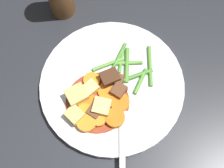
{
  "coord_description": "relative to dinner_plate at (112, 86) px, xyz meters",
  "views": [
    {
      "loc": [
        0.12,
        0.18,
        0.55
      ],
      "look_at": [
        0.0,
        0.0,
        0.02
      ],
      "focal_mm": 50.43,
      "sensor_mm": 36.0,
      "label": 1
    }
  ],
  "objects": [
    {
      "name": "green_bean_4",
      "position": [
        -0.05,
        0.03,
        0.01
      ],
      "size": [
        0.05,
        0.03,
        0.01
      ],
      "primitive_type": "cylinder",
      "rotation": [
        0.0,
        1.57,
        0.53
      ],
      "color": "#599E38",
      "rests_on": "dinner_plate"
    },
    {
      "name": "ground_plane",
      "position": [
        0.0,
        0.0,
        -0.01
      ],
      "size": [
        3.0,
        3.0,
        0.0
      ],
      "primitive_type": "plane",
      "color": "#26282D"
    },
    {
      "name": "meat_chunk_3",
      "position": [
        0.06,
        0.03,
        0.02
      ],
      "size": [
        0.03,
        0.03,
        0.02
      ],
      "primitive_type": "cube",
      "rotation": [
        0.0,
        0.0,
        1.95
      ],
      "color": "brown",
      "rests_on": "dinner_plate"
    },
    {
      "name": "potato_chunk_0",
      "position": [
        0.09,
        0.01,
        0.02
      ],
      "size": [
        0.03,
        0.03,
        0.02
      ],
      "primitive_type": "cube",
      "rotation": [
        0.0,
        0.0,
        4.92
      ],
      "color": "#DBBC6B",
      "rests_on": "dinner_plate"
    },
    {
      "name": "green_bean_0",
      "position": [
        0.0,
        0.0,
        0.01
      ],
      "size": [
        0.04,
        0.05,
        0.01
      ],
      "primitive_type": "cylinder",
      "rotation": [
        0.0,
        1.57,
        0.91
      ],
      "color": "#599E38",
      "rests_on": "dinner_plate"
    },
    {
      "name": "green_bean_8",
      "position": [
        -0.04,
        -0.03,
        0.01
      ],
      "size": [
        0.04,
        0.04,
        0.01
      ],
      "primitive_type": "cylinder",
      "rotation": [
        0.0,
        1.57,
        0.82
      ],
      "color": "#599E38",
      "rests_on": "dinner_plate"
    },
    {
      "name": "carrot_slice_3",
      "position": [
        0.06,
        -0.0,
        0.01
      ],
      "size": [
        0.05,
        0.05,
        0.01
      ],
      "primitive_type": "cylinder",
      "rotation": [
        0.0,
        0.0,
        3.69
      ],
      "color": "orange",
      "rests_on": "dinner_plate"
    },
    {
      "name": "meat_chunk_1",
      "position": [
        -0.01,
        0.0,
        0.02
      ],
      "size": [
        0.03,
        0.03,
        0.02
      ],
      "primitive_type": "cube",
      "rotation": [
        0.0,
        0.0,
        3.76
      ],
      "color": "brown",
      "rests_on": "dinner_plate"
    },
    {
      "name": "stew_sauce",
      "position": [
        0.04,
        0.01,
        0.01
      ],
      "size": [
        0.11,
        0.11,
        0.0
      ],
      "primitive_type": "cylinder",
      "color": "#93381E",
      "rests_on": "dinner_plate"
    },
    {
      "name": "carrot_slice_6",
      "position": [
        0.06,
        0.04,
        0.01
      ],
      "size": [
        0.04,
        0.04,
        0.01
      ],
      "primitive_type": "cylinder",
      "rotation": [
        0.0,
        0.0,
        2.14
      ],
      "color": "orange",
      "rests_on": "dinner_plate"
    },
    {
      "name": "green_bean_1",
      "position": [
        -0.08,
        0.01,
        0.01
      ],
      "size": [
        0.05,
        0.07,
        0.01
      ],
      "primitive_type": "cylinder",
      "rotation": [
        0.0,
        1.57,
        0.97
      ],
      "color": "#599E38",
      "rests_on": "dinner_plate"
    },
    {
      "name": "carrot_slice_0",
      "position": [
        0.02,
        0.01,
        0.01
      ],
      "size": [
        0.04,
        0.04,
        0.01
      ],
      "primitive_type": "cylinder",
      "rotation": [
        0.0,
        0.0,
        0.3
      ],
      "color": "orange",
      "rests_on": "dinner_plate"
    },
    {
      "name": "green_bean_5",
      "position": [
        -0.04,
        -0.04,
        0.01
      ],
      "size": [
        0.06,
        0.04,
        0.01
      ],
      "primitive_type": "cylinder",
      "rotation": [
        0.0,
        1.57,
        0.53
      ],
      "color": "#4C8E33",
      "rests_on": "dinner_plate"
    },
    {
      "name": "carrot_slice_2",
      "position": [
        0.08,
        0.03,
        0.01
      ],
      "size": [
        0.05,
        0.05,
        0.01
      ],
      "primitive_type": "cylinder",
      "rotation": [
        0.0,
        0.0,
        0.38
      ],
      "color": "orange",
      "rests_on": "dinner_plate"
    },
    {
      "name": "green_bean_6",
      "position": [
        -0.04,
        0.01,
        0.01
      ],
      "size": [
        0.08,
        0.03,
        0.01
      ],
      "primitive_type": "cylinder",
      "rotation": [
        0.0,
        1.57,
        -0.24
      ],
      "color": "#4C8E33",
      "rests_on": "dinner_plate"
    },
    {
      "name": "fork",
      "position": [
        0.04,
        0.09,
        0.01
      ],
      "size": [
        0.11,
        0.15,
        0.0
      ],
      "color": "silver",
      "rests_on": "dinner_plate"
    },
    {
      "name": "potato_chunk_2",
      "position": [
        0.07,
        -0.01,
        0.02
      ],
      "size": [
        0.04,
        0.03,
        0.02
      ],
      "primitive_type": "cube",
      "rotation": [
        0.0,
        0.0,
        6.18
      ],
      "color": "#DBBC6B",
      "rests_on": "dinner_plate"
    },
    {
      "name": "green_bean_3",
      "position": [
        -0.02,
        -0.04,
        0.01
      ],
      "size": [
        0.06,
        0.02,
        0.01
      ],
      "primitive_type": "cylinder",
      "rotation": [
        0.0,
        1.57,
        -0.21
      ],
      "color": "#66AD42",
      "rests_on": "dinner_plate"
    },
    {
      "name": "potato_chunk_3",
      "position": [
        0.04,
        0.03,
        0.02
      ],
      "size": [
        0.04,
        0.04,
        0.02
      ],
      "primitive_type": "cube",
      "rotation": [
        0.0,
        0.0,
        0.72
      ],
      "color": "#E5CC7A",
      "rests_on": "dinner_plate"
    },
    {
      "name": "green_bean_7",
      "position": [
        -0.04,
        -0.01,
        0.01
      ],
      "size": [
        0.05,
        0.06,
        0.01
      ],
      "primitive_type": "cylinder",
      "rotation": [
        0.0,
        1.57,
        0.92
      ],
      "color": "#599E38",
      "rests_on": "dinner_plate"
    },
    {
      "name": "meat_chunk_0",
      "position": [
        -0.0,
        0.02,
        0.02
      ],
      "size": [
        0.03,
        0.03,
        0.02
      ],
      "primitive_type": "cube",
      "rotation": [
        0.0,
        0.0,
        1.94
      ],
      "color": "brown",
      "rests_on": "dinner_plate"
    },
    {
      "name": "green_bean_2",
      "position": [
        -0.05,
        -0.02,
        0.01
      ],
      "size": [
        0.05,
        0.03,
        0.01
      ],
      "primitive_type": "cylinder",
      "rotation": [
        0.0,
        1.57,
        -0.56
      ],
      "color": "#66AD42",
      "rests_on": "dinner_plate"
    },
    {
      "name": "dinner_plate",
      "position": [
        0.0,
        0.0,
        0.0
      ],
      "size": [
        0.27,
        0.27,
        0.02
      ],
      "primitive_type": "cylinder",
      "color": "white",
      "rests_on": "ground_plane"
    },
    {
      "name": "potato_chunk_1",
      "position": [
        0.04,
        -0.01,
        0.02
      ],
      "size": [
        0.03,
        0.03,
        0.02
      ],
      "primitive_type": "cube",
      "rotation": [
        0.0,
        0.0,
        4.83
      ],
      "color": "#E5CC7A",
      "rests_on": "dinner_plate"
    },
    {
      "name": "carrot_slice_4",
      "position": [
        0.01,
        0.04,
        0.01
      ],
      "size": [
        0.04,
        0.04,
        0.01
      ],
      "primitive_type": "cylinder",
      "rotation": [
        0.0,
        0.0,
        1.46
      ],
      "color": "orange",
      "rests_on": "dinner_plate"
    },
    {
      "name": "meat_chunk_2",
      "position": [
        0.0,
        -0.01,
        0.02
      ],
      "size": [
        0.04,
        0.03,
        0.03
      ],
      "primitive_type": "cube",
      "rotation": [
        0.0,
        0.0,
        1.38
      ],
      "color": "#4C2B19",
      "rests_on": "dinner_plate"
    },
    {
      "name": "carrot_slice_7",
      "position": [
        0.03,
        -0.03,
        0.01
      ],
      "size": [
        0.04,
        0.04,
        0.01
      ],
      "primitive_type": "cylinder",
      "rotation": [
        0.0,
        0.0,
        5.19
      ],
      "color": "orange",
      "rests_on": "dinner_plate"
    },
    {
      "name": "carrot_slice_5",
      "position": [
        0.03,
        0.06,
        0.02
      ],
      "size": [
        0.04,
        0.04,
        0.01
      ],
      "primitive_type": "cylinder",
      "rotation": [
        0.0,
        0.0,
        4.37
      ],
      "color": "orange",
      "rests_on": "dinner_plate"
    },
    {
      "name": "carrot_slice_1",
      "position": [
        0.07,
        0.02,
        0.01
      ],
      "size": [
        0.04,
        0.04,
        0.01
      ],
      "primitive_type": "cylinder",
      "rotation": [
        0.0,
        0.0,
        3.6
      ],
      "color": "orange",
      "rests_on": "dinner_plate"
    }
  ]
}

